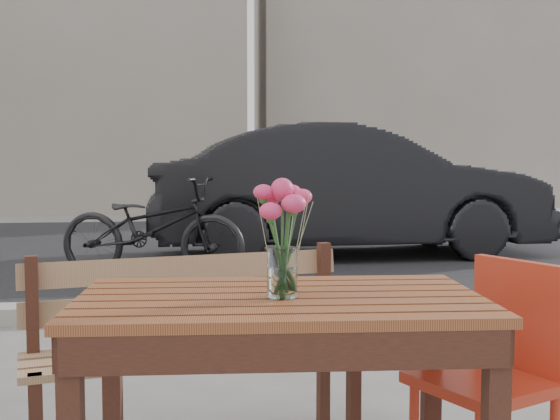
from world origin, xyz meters
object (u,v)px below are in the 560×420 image
Objects in this scene: red_chair at (500,362)px; parked_car at (347,191)px; main_vase at (282,224)px; bicycle at (152,228)px; main_table at (280,336)px.

red_chair is 0.17× the size of parked_car.
red_chair is 2.29× the size of main_vase.
bicycle is at bearing 119.76° from parked_car.
main_table is 6.26m from parked_car.
parked_car is (1.56, 6.06, 0.15)m from main_table.
bicycle is (-0.63, 4.68, -0.13)m from main_table.
main_vase is (-0.76, -0.19, 0.49)m from red_chair.
red_chair is 5.96m from parked_car.
main_table is 0.79m from red_chair.
parked_car reaches higher than main_vase.
main_vase is (0.00, -0.03, 0.33)m from main_table.
bicycle is (-1.39, 4.52, 0.03)m from red_chair.
bicycle reaches higher than red_chair.
main_table is 3.55× the size of main_vase.
red_chair is at bearing 14.13° from main_vase.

